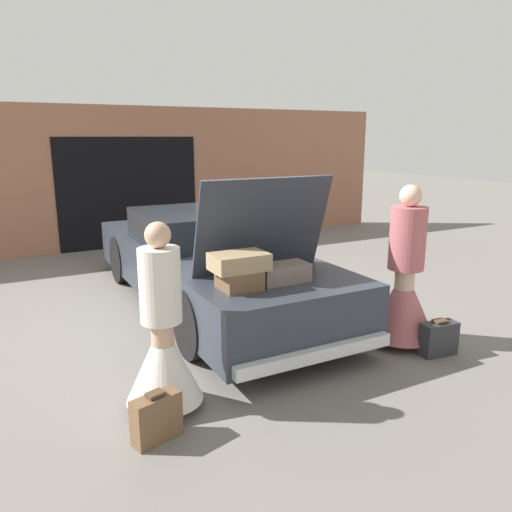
{
  "coord_description": "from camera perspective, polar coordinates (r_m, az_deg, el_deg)",
  "views": [
    {
      "loc": [
        -2.45,
        -6.01,
        2.22
      ],
      "look_at": [
        0.0,
        -1.39,
        0.95
      ],
      "focal_mm": 35.0,
      "sensor_mm": 36.0,
      "label": 1
    }
  ],
  "objects": [
    {
      "name": "suitcase_beside_left_person",
      "position": [
        3.95,
        -11.31,
        -17.69
      ],
      "size": [
        0.4,
        0.25,
        0.39
      ],
      "color": "brown",
      "rests_on": "ground_plane"
    },
    {
      "name": "person_right",
      "position": [
        5.6,
        16.55,
        -3.68
      ],
      "size": [
        0.72,
        0.72,
        1.73
      ],
      "rotation": [
        0.0,
        0.0,
        1.34
      ],
      "color": "beige",
      "rests_on": "ground_plane"
    },
    {
      "name": "person_left",
      "position": [
        4.19,
        -10.59,
        -10.0
      ],
      "size": [
        0.63,
        0.63,
        1.58
      ],
      "rotation": [
        0.0,
        0.0,
        -1.67
      ],
      "color": "tan",
      "rests_on": "ground_plane"
    },
    {
      "name": "suitcase_beside_right_person",
      "position": [
        5.56,
        20.13,
        -8.84
      ],
      "size": [
        0.41,
        0.21,
        0.38
      ],
      "color": "#2D2D33",
      "rests_on": "ground_plane"
    },
    {
      "name": "car",
      "position": [
        6.7,
        -5.62,
        -0.69
      ],
      "size": [
        1.79,
        5.14,
        1.82
      ],
      "color": "#2D333D",
      "rests_on": "ground_plane"
    },
    {
      "name": "garage_wall_back",
      "position": [
        10.47,
        -14.45,
        8.62
      ],
      "size": [
        12.0,
        0.14,
        2.8
      ],
      "color": "#9E664C",
      "rests_on": "ground_plane"
    },
    {
      "name": "ground_plane",
      "position": [
        6.86,
        -5.46,
        -5.35
      ],
      "size": [
        40.0,
        40.0,
        0.0
      ],
      "primitive_type": "plane",
      "color": "slate"
    }
  ]
}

